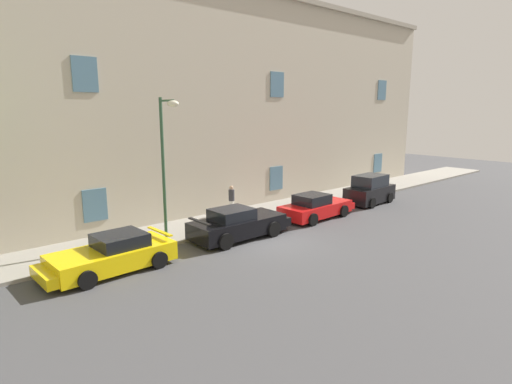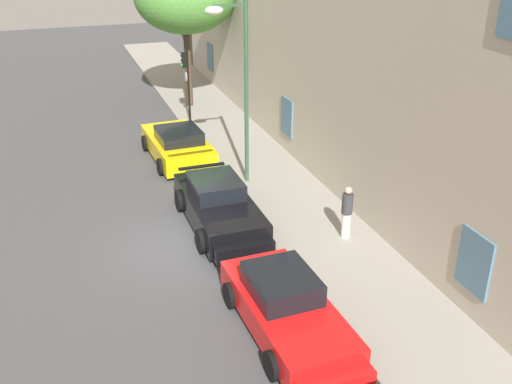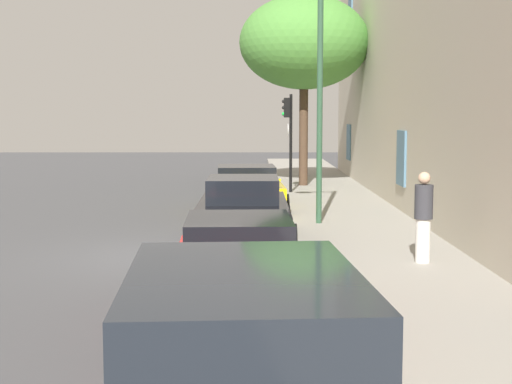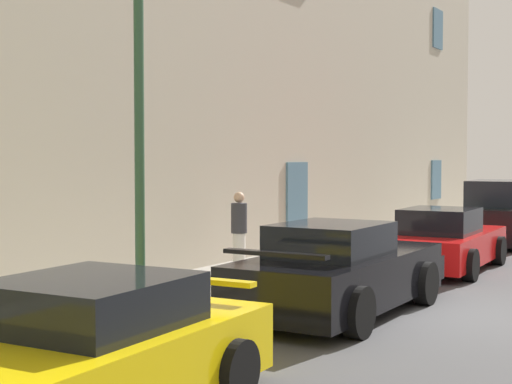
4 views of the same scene
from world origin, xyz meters
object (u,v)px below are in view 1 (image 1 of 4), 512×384
sportscar_white_middle (317,207)px  pedestrian_admiring (232,200)px  hatchback_parked (370,190)px  sportscar_yellow_flank (240,224)px  sportscar_red_lead (109,256)px  street_lamp (167,145)px

sportscar_white_middle → pedestrian_admiring: pedestrian_admiring is taller
sportscar_white_middle → hatchback_parked: 5.27m
sportscar_yellow_flank → pedestrian_admiring: 3.86m
sportscar_red_lead → street_lamp: size_ratio=0.77×
sportscar_yellow_flank → sportscar_white_middle: sportscar_yellow_flank is taller
sportscar_yellow_flank → street_lamp: 4.96m
street_lamp → pedestrian_admiring: street_lamp is taller
sportscar_red_lead → sportscar_yellow_flank: sportscar_yellow_flank is taller
sportscar_white_middle → pedestrian_admiring: bearing=137.2°
street_lamp → pedestrian_admiring: (4.92, 1.85, -3.44)m
pedestrian_admiring → sportscar_white_middle: bearing=-42.8°
sportscar_red_lead → street_lamp: street_lamp is taller
sportscar_yellow_flank → street_lamp: street_lamp is taller
sportscar_yellow_flank → sportscar_red_lead: bearing=-180.0°
sportscar_white_middle → sportscar_yellow_flank: bearing=-179.6°
hatchback_parked → pedestrian_admiring: size_ratio=2.32×
sportscar_yellow_flank → street_lamp: (-2.89, 1.42, 3.77)m
street_lamp → pedestrian_admiring: size_ratio=3.84×
sportscar_yellow_flank → sportscar_white_middle: 5.51m
sportscar_red_lead → hatchback_parked: bearing=0.6°
hatchback_parked → street_lamp: street_lamp is taller
hatchback_parked → pedestrian_admiring: bearing=160.5°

